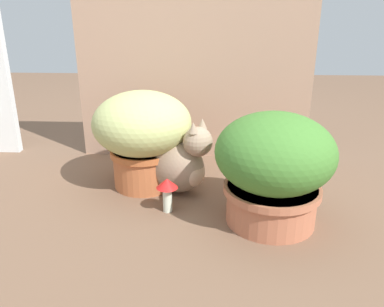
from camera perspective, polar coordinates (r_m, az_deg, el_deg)
ground_plane at (r=1.47m, az=-3.65°, el=-7.02°), size 6.00×6.00×0.00m
cardboard_backdrop at (r=1.81m, az=0.36°, el=13.45°), size 1.08×0.03×0.91m
grass_planter at (r=1.53m, az=-7.31°, el=3.02°), size 0.39×0.39×0.39m
leafy_planter at (r=1.28m, az=11.97°, el=-1.82°), size 0.39×0.39×0.38m
cat at (r=1.50m, az=-2.17°, el=-1.36°), size 0.34×0.30×0.32m
mushroom_ornament_red at (r=1.36m, az=-3.68°, el=-5.16°), size 0.08×0.08×0.13m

